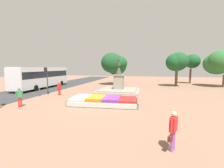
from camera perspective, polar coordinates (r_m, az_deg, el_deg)
The scene contains 14 objects.
ground_plane at distance 14.79m, azimuth -6.80°, elevation -7.29°, with size 88.16×88.16×0.00m, color #8C6651.
flower_planter at distance 14.28m, azimuth -3.21°, elevation -6.44°, with size 6.62×3.41×0.71m.
statue_monument at distance 21.87m, azimuth 2.59°, elevation -0.81°, with size 5.96×5.96×4.72m.
traffic_light_mid_block at distance 20.78m, azimuth -23.73°, elevation 2.84°, with size 0.42×0.30×3.45m.
city_bus at distance 27.65m, azimuth -24.95°, elevation 2.78°, with size 2.76×11.76×3.52m.
pedestrian_with_handbag at distance 6.94m, azimuth 22.24°, elevation -15.46°, with size 0.45×0.67×1.72m.
pedestrian_near_planter at distance 19.75m, azimuth -19.49°, elevation -1.26°, with size 0.57×0.25×1.69m.
pedestrian_crossing_plaza at distance 15.42m, azimuth -31.78°, elevation -3.88°, with size 0.37×0.51×1.72m.
kerb_bollard_mid_a at distance 18.10m, azimuth -31.52°, elevation -3.95°, with size 0.14×0.14×1.02m.
kerb_bollard_mid_b at distance 20.05m, azimuth -25.89°, elevation -2.81°, with size 0.14×0.14×0.95m.
park_tree_far_left at distance 30.03m, azimuth 1.13°, elevation 7.62°, with size 4.98×5.54×6.26m.
park_tree_behind_statue at distance 29.31m, azimuth 23.56°, elevation 7.56°, with size 3.89×4.10×6.08m.
park_tree_far_right at distance 35.97m, azimuth 28.22°, elevation 7.61°, with size 3.00×3.23×6.19m.
park_tree_street_side at distance 32.71m, azimuth 36.31°, elevation 6.62°, with size 5.88×5.42×6.46m.
Camera 1 is at (4.93, -13.50, 3.51)m, focal length 24.00 mm.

